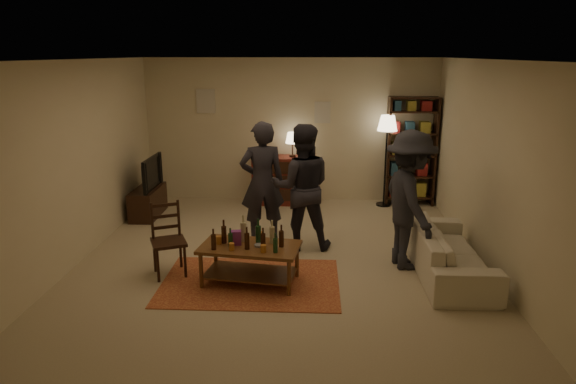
# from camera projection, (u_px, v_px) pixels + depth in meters

# --- Properties ---
(floor) EXTENTS (6.00, 6.00, 0.00)m
(floor) POSITION_uv_depth(u_px,v_px,m) (281.00, 257.00, 7.21)
(floor) COLOR #C6B793
(floor) RESTS_ON ground
(room_shell) EXTENTS (6.00, 6.00, 6.00)m
(room_shell) POSITION_uv_depth(u_px,v_px,m) (256.00, 106.00, 9.64)
(room_shell) COLOR beige
(room_shell) RESTS_ON ground
(rug) EXTENTS (2.20, 1.50, 0.01)m
(rug) POSITION_uv_depth(u_px,v_px,m) (251.00, 282.00, 6.42)
(rug) COLOR maroon
(rug) RESTS_ON ground
(coffee_table) EXTENTS (1.29, 0.82, 0.83)m
(coffee_table) POSITION_uv_depth(u_px,v_px,m) (249.00, 251.00, 6.32)
(coffee_table) COLOR brown
(coffee_table) RESTS_ON ground
(dining_chair) EXTENTS (0.55, 0.55, 0.96)m
(dining_chair) POSITION_uv_depth(u_px,v_px,m) (168.00, 236.00, 6.58)
(dining_chair) COLOR #321F10
(dining_chair) RESTS_ON ground
(tv_stand) EXTENTS (0.40, 1.00, 1.06)m
(tv_stand) POSITION_uv_depth(u_px,v_px,m) (148.00, 195.00, 8.96)
(tv_stand) COLOR #321F10
(tv_stand) RESTS_ON ground
(dresser) EXTENTS (1.00, 0.50, 1.36)m
(dresser) POSITION_uv_depth(u_px,v_px,m) (280.00, 179.00, 9.71)
(dresser) COLOR maroon
(dresser) RESTS_ON ground
(bookshelf) EXTENTS (0.90, 0.34, 2.02)m
(bookshelf) POSITION_uv_depth(u_px,v_px,m) (411.00, 150.00, 9.51)
(bookshelf) COLOR #321F10
(bookshelf) RESTS_ON ground
(floor_lamp) EXTENTS (0.36, 0.36, 1.69)m
(floor_lamp) POSITION_uv_depth(u_px,v_px,m) (387.00, 129.00, 9.30)
(floor_lamp) COLOR black
(floor_lamp) RESTS_ON ground
(sofa) EXTENTS (0.81, 2.08, 0.61)m
(sofa) POSITION_uv_depth(u_px,v_px,m) (448.00, 251.00, 6.64)
(sofa) COLOR beige
(sofa) RESTS_ON ground
(person_left) EXTENTS (0.75, 0.58, 1.83)m
(person_left) POSITION_uv_depth(u_px,v_px,m) (262.00, 182.00, 7.64)
(person_left) COLOR #24232A
(person_left) RESTS_ON ground
(person_right) EXTENTS (0.94, 0.75, 1.83)m
(person_right) POSITION_uv_depth(u_px,v_px,m) (302.00, 187.00, 7.37)
(person_right) COLOR #24232A
(person_right) RESTS_ON ground
(person_by_sofa) EXTENTS (0.91, 1.30, 1.84)m
(person_by_sofa) POSITION_uv_depth(u_px,v_px,m) (409.00, 200.00, 6.69)
(person_by_sofa) COLOR #24252C
(person_by_sofa) RESTS_ON ground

